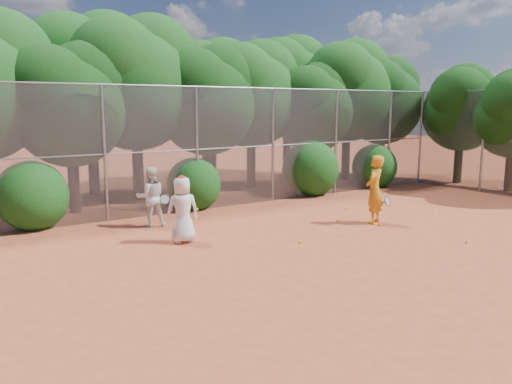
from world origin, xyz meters
TOP-DOWN VIEW (x-y plane):
  - ground at (0.00, 0.00)m, footprint 80.00×80.00m
  - fence_back at (-0.12, 6.00)m, footprint 20.05×0.09m
  - fence_side at (10.00, 3.00)m, footprint 0.09×6.09m
  - tree_2 at (-4.45, 7.83)m, footprint 3.99×3.47m
  - tree_3 at (-1.94, 8.84)m, footprint 4.89×4.26m
  - tree_4 at (0.55, 8.24)m, footprint 4.19×3.64m
  - tree_5 at (3.06, 9.04)m, footprint 4.51×3.92m
  - tree_6 at (5.55, 8.03)m, footprint 3.86×3.36m
  - tree_7 at (8.06, 8.64)m, footprint 4.77×4.14m
  - tree_8 at (10.05, 8.34)m, footprint 4.25×3.70m
  - tree_10 at (-2.93, 11.05)m, footprint 5.15×4.48m
  - tree_11 at (2.06, 10.64)m, footprint 4.64×4.03m
  - tree_12 at (6.56, 11.24)m, footprint 5.02×4.37m
  - tree_13 at (11.45, 5.03)m, footprint 3.86×3.36m
  - bush_0 at (-6.00, 6.30)m, footprint 2.00×2.00m
  - bush_1 at (-1.00, 6.30)m, footprint 1.80×1.80m
  - bush_2 at (4.00, 6.30)m, footprint 2.20×2.20m
  - bush_3 at (7.50, 6.30)m, footprint 1.90×1.90m
  - player_yellow at (2.42, 1.45)m, footprint 0.94×0.74m
  - player_teen at (-3.12, 2.60)m, footprint 0.88×0.64m
  - player_white at (-3.15, 4.66)m, footprint 0.94×0.80m
  - ball_0 at (2.36, 1.15)m, footprint 0.07×0.07m
  - ball_1 at (1.66, 2.16)m, footprint 0.07×0.07m
  - ball_2 at (2.76, -1.37)m, footprint 0.07×0.07m
  - ball_3 at (4.66, 1.09)m, footprint 0.07×0.07m
  - ball_4 at (-0.73, 0.91)m, footprint 0.07×0.07m
  - ball_5 at (3.16, 3.39)m, footprint 0.07×0.07m

SIDE VIEW (x-z plane):
  - ground at x=0.00m, z-range 0.00..0.00m
  - ball_0 at x=2.36m, z-range 0.00..0.07m
  - ball_1 at x=1.66m, z-range 0.00..0.07m
  - ball_2 at x=2.76m, z-range 0.00..0.07m
  - ball_3 at x=4.66m, z-range 0.00..0.07m
  - ball_4 at x=-0.73m, z-range 0.00..0.07m
  - ball_5 at x=3.16m, z-range 0.00..0.07m
  - player_teen at x=-3.12m, z-range -0.01..1.70m
  - player_white at x=-3.15m, z-range 0.00..1.69m
  - bush_1 at x=-1.00m, z-range 0.00..1.80m
  - bush_3 at x=7.50m, z-range 0.00..1.90m
  - player_yellow at x=2.42m, z-range 0.00..2.00m
  - bush_0 at x=-6.00m, z-range 0.00..2.00m
  - bush_2 at x=4.00m, z-range 0.00..2.20m
  - fence_side at x=10.00m, z-range 0.04..4.06m
  - fence_back at x=-0.12m, z-range 0.04..4.06m
  - tree_6 at x=5.55m, z-range 0.82..6.11m
  - tree_13 at x=11.45m, z-range 0.82..6.11m
  - tree_2 at x=-4.45m, z-range 0.85..6.32m
  - tree_4 at x=0.55m, z-range 0.89..6.62m
  - tree_8 at x=10.05m, z-range 0.91..6.73m
  - tree_5 at x=3.06m, z-range 0.96..7.13m
  - tree_11 at x=2.06m, z-range 0.99..7.34m
  - tree_7 at x=8.06m, z-range 1.02..7.54m
  - tree_3 at x=-1.94m, z-range 1.04..7.75m
  - tree_12 at x=6.56m, z-range 1.07..7.95m
  - tree_10 at x=-2.93m, z-range 1.10..8.16m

